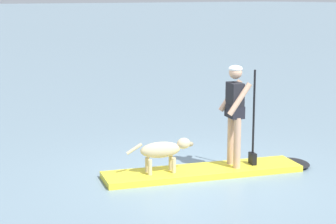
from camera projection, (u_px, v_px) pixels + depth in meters
ground_plane at (203, 174)px, 9.94m from camera, size 400.00×400.00×0.00m
paddleboard at (216, 170)px, 10.00m from camera, size 3.66×1.80×0.10m
person_paddler at (236, 108)px, 9.90m from camera, size 0.67×0.58×1.70m
dog at (163, 150)px, 9.65m from camera, size 1.10×0.44×0.55m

